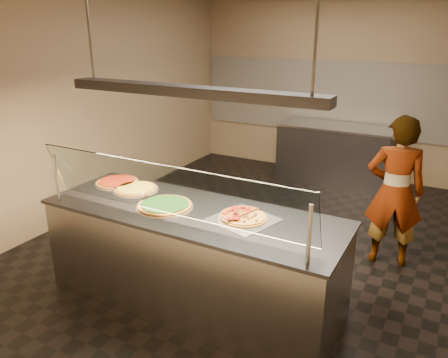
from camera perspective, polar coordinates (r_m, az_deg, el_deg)
The scene contains 19 objects.
ground at distance 5.30m, azimuth 5.36°, elevation -8.21°, with size 5.00×6.00×0.02m, color black.
wall_back at distance 7.62m, azimuth 15.03°, elevation 11.69°, with size 5.00×0.02×3.00m, color #968261.
wall_front at distance 2.43m, azimuth -23.25°, elevation -4.91°, with size 5.00×0.02×3.00m, color #968261.
wall_left at distance 6.19m, azimuth -16.29°, elevation 9.94°, with size 0.02×6.00×3.00m, color #968261.
tile_band at distance 7.62m, azimuth 14.85°, elevation 10.19°, with size 4.90×0.02×1.20m, color silver.
serving_counter at distance 3.99m, azimuth -4.06°, elevation -10.23°, with size 2.68×0.94×0.93m.
sneeze_guard at distance 3.41m, azimuth -7.46°, elevation -1.55°, with size 2.44×0.18×0.54m.
perforated_tray at distance 3.60m, azimuth 2.57°, elevation -5.21°, with size 0.58×0.58×0.01m.
half_pizza_pepperoni at distance 3.63m, azimuth 1.27°, elevation -4.51°, with size 0.30×0.43×0.05m.
half_pizza_sausage at distance 3.56m, azimuth 3.93°, elevation -5.22°, with size 0.30×0.43×0.04m.
pizza_spinach at distance 3.87m, azimuth -7.72°, elevation -3.41°, with size 0.51×0.51×0.03m.
pizza_cheese at distance 4.32m, azimuth -11.40°, elevation -1.22°, with size 0.44×0.44×0.03m.
pizza_tomato at distance 4.54m, azimuth -13.73°, elevation -0.35°, with size 0.45×0.45×0.03m.
pizza_spatula at distance 4.09m, azimuth -10.07°, elevation -2.07°, with size 0.26×0.20×0.02m.
prep_table at distance 7.36m, azimuth 14.19°, elevation 3.27°, with size 1.80×0.74×0.93m.
worker at distance 4.86m, azimuth 21.40°, elevation -1.58°, with size 0.59×0.39×1.62m, color #352E3D.
heat_lamp_housing at distance 3.51m, azimuth -4.64°, elevation 11.36°, with size 2.30×0.18×0.08m, color #3F3F45.
lamp_rod_left at distance 4.11m, azimuth -17.35°, elevation 19.40°, with size 0.02×0.02×1.01m, color #B7B7BC.
lamp_rod_right at distance 3.04m, azimuth 12.10°, elevation 20.11°, with size 0.02×0.02×1.01m, color #B7B7BC.
Camera 1 is at (1.82, -4.33, 2.44)m, focal length 35.00 mm.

